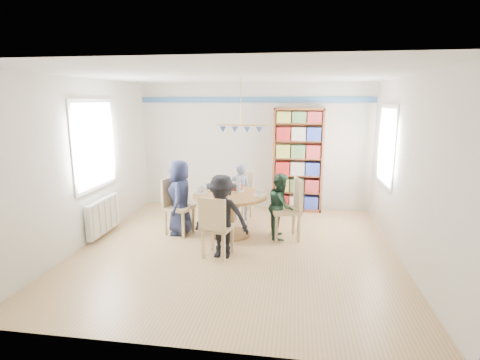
% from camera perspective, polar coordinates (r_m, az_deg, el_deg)
% --- Properties ---
extents(ground, '(5.00, 5.00, 0.00)m').
position_cam_1_polar(ground, '(6.10, -0.56, -10.47)').
color(ground, tan).
extents(room_shell, '(5.00, 5.00, 5.00)m').
position_cam_1_polar(room_shell, '(6.57, -1.65, 6.02)').
color(room_shell, white).
rests_on(room_shell, ground).
extents(radiator, '(0.12, 1.00, 0.60)m').
position_cam_1_polar(radiator, '(7.02, -20.12, -5.15)').
color(radiator, silver).
rests_on(radiator, ground).
extents(dining_table, '(1.30, 1.30, 0.75)m').
position_cam_1_polar(dining_table, '(6.53, -1.50, -3.79)').
color(dining_table, brown).
rests_on(dining_table, ground).
extents(chair_left, '(0.54, 0.54, 1.01)m').
position_cam_1_polar(chair_left, '(6.75, -9.89, -3.48)').
color(chair_left, tan).
rests_on(chair_left, ground).
extents(chair_right, '(0.56, 0.56, 1.05)m').
position_cam_1_polar(chair_right, '(6.43, 7.74, -3.95)').
color(chair_right, tan).
rests_on(chair_right, ground).
extents(chair_far, '(0.54, 0.54, 0.95)m').
position_cam_1_polar(chair_far, '(7.52, 0.19, -1.90)').
color(chair_far, tan).
rests_on(chair_far, ground).
extents(chair_near, '(0.50, 0.50, 0.95)m').
position_cam_1_polar(chair_near, '(5.62, -3.78, -6.80)').
color(chair_near, tan).
rests_on(chair_near, ground).
extents(person_left, '(0.52, 0.71, 1.33)m').
position_cam_1_polar(person_left, '(6.67, -9.16, -2.64)').
color(person_left, '#181D36').
rests_on(person_left, ground).
extents(person_right, '(0.46, 0.57, 1.13)m').
position_cam_1_polar(person_right, '(6.47, 6.24, -3.93)').
color(person_right, '#193321').
rests_on(person_right, ground).
extents(person_far, '(0.46, 0.35, 1.14)m').
position_cam_1_polar(person_far, '(7.37, 0.00, -1.82)').
color(person_far, gray).
rests_on(person_far, ground).
extents(person_near, '(0.86, 0.54, 1.27)m').
position_cam_1_polar(person_near, '(5.62, -2.79, -5.61)').
color(person_near, black).
rests_on(person_near, ground).
extents(bookshelf, '(1.04, 0.31, 2.18)m').
position_cam_1_polar(bookshelf, '(8.01, 8.78, 2.83)').
color(bookshelf, brown).
rests_on(bookshelf, ground).
extents(tableware, '(1.22, 1.22, 0.32)m').
position_cam_1_polar(tableware, '(6.49, -1.70, -1.48)').
color(tableware, white).
rests_on(tableware, dining_table).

